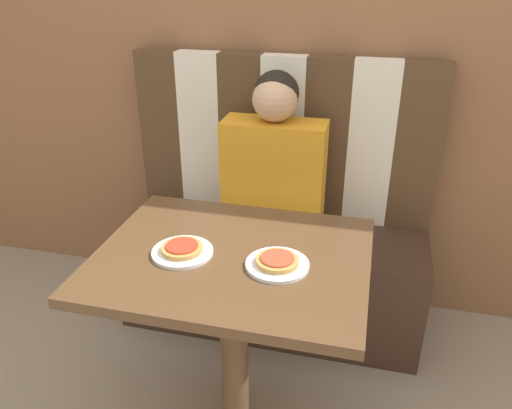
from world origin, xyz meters
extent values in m
cube|color=brown|center=(0.00, 0.94, 1.30)|extent=(7.00, 0.05, 2.60)
cube|color=#382319|center=(0.00, 0.65, 0.25)|extent=(1.39, 0.48, 0.49)
cube|color=#4C331E|center=(-0.59, 0.85, 0.87)|extent=(0.20, 0.08, 0.75)
cube|color=beige|center=(-0.40, 0.85, 0.87)|extent=(0.20, 0.08, 0.75)
cube|color=#4C331E|center=(-0.20, 0.85, 0.87)|extent=(0.20, 0.08, 0.75)
cube|color=beige|center=(0.00, 0.85, 0.87)|extent=(0.20, 0.08, 0.75)
cube|color=#4C331E|center=(0.20, 0.85, 0.87)|extent=(0.20, 0.08, 0.75)
cube|color=beige|center=(0.40, 0.85, 0.87)|extent=(0.20, 0.08, 0.75)
cube|color=#4C331E|center=(0.59, 0.85, 0.87)|extent=(0.20, 0.08, 0.75)
cube|color=brown|center=(0.00, 0.00, 0.74)|extent=(0.88, 0.70, 0.03)
cylinder|color=brown|center=(0.00, 0.00, 0.36)|extent=(0.10, 0.10, 0.72)
cube|color=orange|center=(0.00, 0.65, 0.75)|extent=(0.44, 0.18, 0.52)
sphere|color=tan|center=(0.00, 0.65, 1.10)|extent=(0.19, 0.19, 0.19)
sphere|color=black|center=(0.00, 0.67, 1.12)|extent=(0.19, 0.19, 0.19)
cylinder|color=white|center=(-0.16, -0.04, 0.76)|extent=(0.20, 0.20, 0.01)
cylinder|color=white|center=(0.16, -0.04, 0.76)|extent=(0.20, 0.20, 0.01)
cylinder|color=#C68E47|center=(-0.16, -0.04, 0.78)|extent=(0.13, 0.13, 0.02)
cylinder|color=#B73823|center=(-0.16, -0.04, 0.79)|extent=(0.10, 0.10, 0.01)
cylinder|color=#C68E47|center=(0.16, -0.04, 0.78)|extent=(0.13, 0.13, 0.02)
cylinder|color=#AD472D|center=(0.16, -0.04, 0.79)|extent=(0.10, 0.10, 0.01)
camera|label=1|loc=(0.40, -1.32, 1.61)|focal=35.00mm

